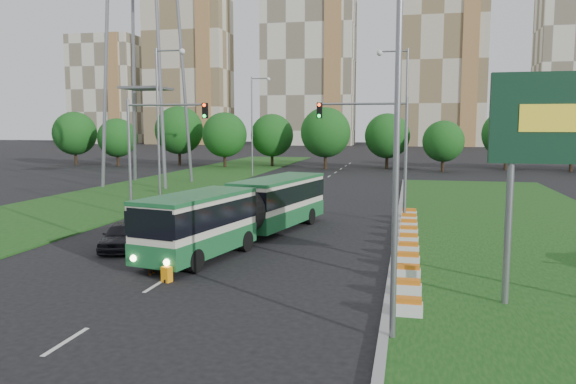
% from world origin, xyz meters
% --- Properties ---
extents(ground, '(360.00, 360.00, 0.00)m').
position_xyz_m(ground, '(0.00, 0.00, 0.00)').
color(ground, black).
rests_on(ground, ground).
extents(grass_median, '(14.00, 60.00, 0.15)m').
position_xyz_m(grass_median, '(13.00, 8.00, 0.07)').
color(grass_median, '#144112').
rests_on(grass_median, ground).
extents(median_kerb, '(0.30, 60.00, 0.18)m').
position_xyz_m(median_kerb, '(6.05, 8.00, 0.09)').
color(median_kerb, gray).
rests_on(median_kerb, ground).
extents(left_verge, '(12.00, 110.00, 0.10)m').
position_xyz_m(left_verge, '(-18.00, 25.00, 0.05)').
color(left_verge, '#144112').
rests_on(left_verge, ground).
extents(lane_markings, '(0.20, 100.00, 0.01)m').
position_xyz_m(lane_markings, '(-3.00, 20.00, 0.00)').
color(lane_markings, silver).
rests_on(lane_markings, ground).
extents(flower_planters, '(1.10, 20.30, 0.60)m').
position_xyz_m(flower_planters, '(6.70, 1.90, 0.45)').
color(flower_planters, silver).
rests_on(flower_planters, grass_median).
extents(traffic_mast_median, '(5.76, 0.32, 8.00)m').
position_xyz_m(traffic_mast_median, '(4.78, 10.00, 5.35)').
color(traffic_mast_median, gray).
rests_on(traffic_mast_median, ground).
extents(traffic_mast_left, '(5.76, 0.32, 8.00)m').
position_xyz_m(traffic_mast_left, '(-10.38, 9.00, 5.35)').
color(traffic_mast_left, gray).
rests_on(traffic_mast_left, ground).
extents(street_lamps, '(36.00, 60.00, 12.00)m').
position_xyz_m(street_lamps, '(-3.00, 10.00, 6.00)').
color(street_lamps, gray).
rests_on(street_lamps, ground).
extents(tree_line, '(120.00, 8.00, 9.00)m').
position_xyz_m(tree_line, '(10.00, 55.00, 4.50)').
color(tree_line, '#134913').
rests_on(tree_line, ground).
extents(apartment_tower_west, '(26.00, 15.00, 48.00)m').
position_xyz_m(apartment_tower_west, '(-65.00, 150.00, 24.00)').
color(apartment_tower_west, beige).
rests_on(apartment_tower_west, ground).
extents(apartment_tower_cwest, '(28.00, 15.00, 52.00)m').
position_xyz_m(apartment_tower_cwest, '(-25.00, 150.00, 26.00)').
color(apartment_tower_cwest, beige).
rests_on(apartment_tower_cwest, ground).
extents(apartment_tower_ceast, '(25.00, 15.00, 50.00)m').
position_xyz_m(apartment_tower_ceast, '(15.00, 150.00, 25.00)').
color(apartment_tower_ceast, beige).
rests_on(apartment_tower_ceast, ground).
extents(midrise_west, '(22.00, 14.00, 36.00)m').
position_xyz_m(midrise_west, '(-95.00, 150.00, 18.00)').
color(midrise_west, beige).
rests_on(midrise_west, ground).
extents(articulated_bus, '(2.57, 16.46, 2.71)m').
position_xyz_m(articulated_bus, '(-2.05, 2.88, 1.66)').
color(articulated_bus, beige).
rests_on(articulated_bus, ground).
extents(car_left_near, '(2.57, 4.35, 1.39)m').
position_xyz_m(car_left_near, '(-7.49, -0.50, 0.70)').
color(car_left_near, black).
rests_on(car_left_near, ground).
extents(car_left_far, '(1.67, 4.35, 1.41)m').
position_xyz_m(car_left_far, '(-8.53, 9.06, 0.71)').
color(car_left_far, black).
rests_on(car_left_far, ground).
extents(pedestrian, '(0.42, 0.61, 1.63)m').
position_xyz_m(pedestrian, '(-3.89, -4.59, 0.82)').
color(pedestrian, gray).
rests_on(pedestrian, ground).
extents(shopping_trolley, '(0.36, 0.38, 0.62)m').
position_xyz_m(shopping_trolley, '(-2.76, -5.57, 0.31)').
color(shopping_trolley, orange).
rests_on(shopping_trolley, ground).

